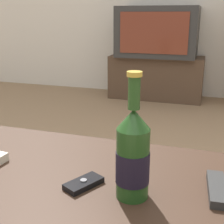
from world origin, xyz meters
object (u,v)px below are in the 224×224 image
Objects in this scene: television at (158,32)px; remote_control at (217,189)px; tv_stand at (156,77)px; beer_bottle at (133,156)px; cell_phone at (84,183)px.

remote_control is (0.60, -2.68, -0.22)m from television.
tv_stand is 6.74× the size of remote_control.
television reaches higher than tv_stand.
beer_bottle is at bearing -162.86° from remote_control.
television is 2.76m from remote_control.
remote_control is (0.19, 0.07, -0.09)m from beer_bottle.
beer_bottle reaches higher than cell_phone.
cell_phone is 0.32m from remote_control.
television is 7.73× the size of cell_phone.
cell_phone is 0.72× the size of remote_control.
remote_control is at bearing -77.31° from tv_stand.
beer_bottle is at bearing 25.10° from cell_phone.
television reaches higher than cell_phone.
tv_stand is 2.82m from beer_bottle.
remote_control is (0.60, -2.69, 0.27)m from tv_stand.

